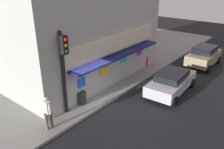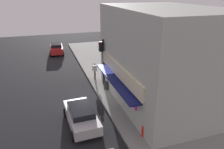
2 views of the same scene
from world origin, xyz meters
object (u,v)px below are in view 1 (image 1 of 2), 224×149
Objects in this scene: fire_hydrant at (146,61)px; pedestrian at (48,112)px; trash_can at (82,98)px; parked_car_silver at (172,82)px; potted_plant_by_doorway at (110,68)px; parked_car_tan at (204,56)px; traffic_light at (64,63)px.

pedestrian is (-10.56, -0.69, 0.59)m from fire_hydrant.
trash_can is 0.17× the size of parked_car_silver.
parked_car_silver is at bearing -128.00° from fire_hydrant.
trash_can is 4.36m from potted_plant_by_doorway.
trash_can is at bearing 145.68° from parked_car_silver.
parked_car_silver reaches higher than fire_hydrant.
fire_hydrant is at bearing -15.20° from potted_plant_by_doorway.
fire_hydrant is 0.21× the size of parked_car_tan.
potted_plant_by_doorway is at bearing 13.49° from pedestrian.
potted_plant_by_doorway reaches higher than fire_hydrant.
traffic_light is 5.52× the size of fire_hydrant.
traffic_light is 7.39m from parked_car_silver.
traffic_light is at bearing 165.24° from parked_car_tan.
trash_can is at bearing 163.44° from parked_car_tan.
potted_plant_by_doorway is 0.25× the size of parked_car_silver.
parked_car_tan reaches higher than trash_can.
traffic_light is 9.34m from fire_hydrant.
trash_can is 0.68× the size of potted_plant_by_doorway.
pedestrian reaches higher than trash_can.
parked_car_tan is at bearing -11.55° from pedestrian.
parked_car_tan is at bearing -16.56° from trash_can.
parked_car_silver is (4.98, -3.40, 0.23)m from trash_can.
pedestrian is at bearing 168.45° from parked_car_tan.
potted_plant_by_doorway is 0.28× the size of parked_car_tan.
trash_can is 0.42× the size of pedestrian.
parked_car_tan is (6.38, 0.02, 0.11)m from parked_car_silver.
parked_car_silver is at bearing -34.32° from trash_can.
potted_plant_by_doorway is (4.18, 1.17, 0.31)m from trash_can.
traffic_light is 13.17m from parked_car_tan.
fire_hydrant is 7.80m from trash_can.
fire_hydrant is 4.57m from parked_car_silver.
potted_plant_by_doorway is at bearing 147.63° from parked_car_tan.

